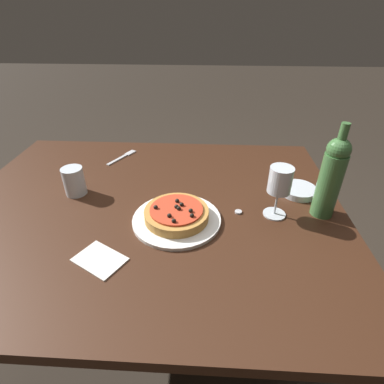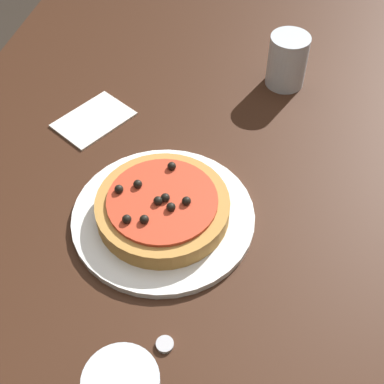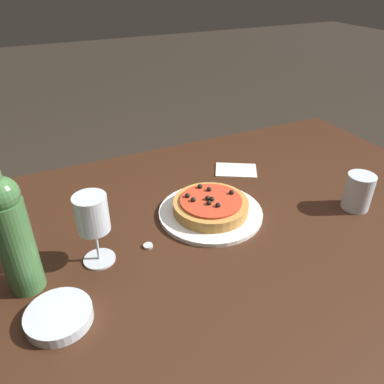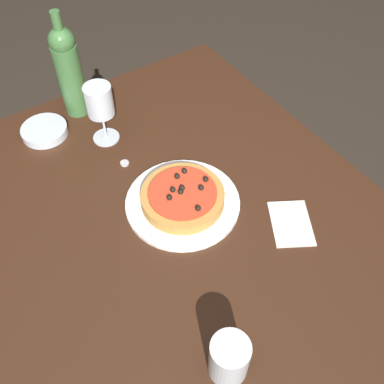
% 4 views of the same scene
% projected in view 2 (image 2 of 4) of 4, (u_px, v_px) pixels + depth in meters
% --- Properties ---
extents(ground_plane, '(14.00, 14.00, 0.00)m').
position_uv_depth(ground_plane, '(215.00, 355.00, 1.44)').
color(ground_plane, '#2D261E').
extents(dining_table, '(1.36, 1.09, 0.71)m').
position_uv_depth(dining_table, '(227.00, 206.00, 0.96)').
color(dining_table, '#381E11').
rests_on(dining_table, ground_plane).
extents(dinner_plate, '(0.29, 0.29, 0.01)m').
position_uv_depth(dinner_plate, '(163.00, 217.00, 0.84)').
color(dinner_plate, white).
rests_on(dinner_plate, dining_table).
extents(pizza, '(0.21, 0.21, 0.05)m').
position_uv_depth(pizza, '(163.00, 207.00, 0.83)').
color(pizza, '#BC843D').
rests_on(pizza, dinner_plate).
extents(water_cup, '(0.08, 0.08, 0.11)m').
position_uv_depth(water_cup, '(287.00, 61.00, 1.04)').
color(water_cup, silver).
rests_on(water_cup, dining_table).
extents(paper_napkin, '(0.17, 0.15, 0.00)m').
position_uv_depth(paper_napkin, '(94.00, 120.00, 1.00)').
color(paper_napkin, silver).
rests_on(paper_napkin, dining_table).
extents(bottle_cap, '(0.02, 0.02, 0.01)m').
position_uv_depth(bottle_cap, '(165.00, 344.00, 0.71)').
color(bottle_cap, '#B7B7BC').
rests_on(bottle_cap, dining_table).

